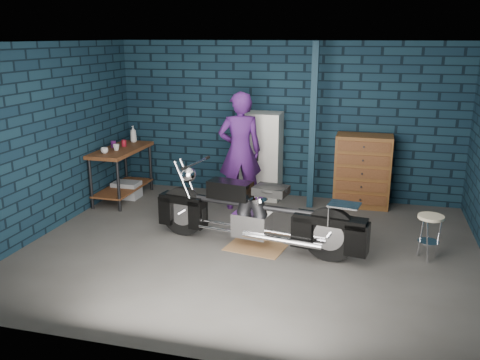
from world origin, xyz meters
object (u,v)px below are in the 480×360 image
Objects in this scene: locker at (260,156)px; shop_stool at (429,237)px; person at (240,151)px; storage_bin at (127,190)px; workbench at (122,174)px; motorcycle at (256,208)px; tool_chest at (362,171)px.

locker reaches higher than shop_stool.
storage_bin is at bearing -21.47° from person.
person is 3.23m from shop_stool.
shop_stool reaches higher than storage_bin.
workbench reaches higher than shop_stool.
locker reaches higher than storage_bin.
workbench is 2.37× the size of shop_stool.
person reaches higher than motorcycle.
shop_stool is at bearing -65.33° from tool_chest.
motorcycle is (2.74, -1.49, 0.10)m from workbench.
locker is at bearing 110.72° from motorcycle.
person reaches higher than tool_chest.
storage_bin is 5.12m from shop_stool.
shop_stool is at bearing -15.46° from storage_bin.
storage_bin is at bearing -165.15° from locker.
person is 3.27× the size of shop_stool.
tool_chest is 2.05× the size of shop_stool.
person reaches higher than shop_stool.
tool_chest is at bearing 9.64° from workbench.
workbench is 0.72× the size of person.
storage_bin is at bearing 164.54° from shop_stool.
workbench is 3.04× the size of storage_bin.
motorcycle is 5.48× the size of storage_bin.
tool_chest is at bearing 0.00° from locker.
storage_bin is 0.78× the size of shop_stool.
person is at bearing -162.34° from tool_chest.
workbench is at bearing 165.48° from shop_stool.
person is (2.10, 0.07, 0.51)m from workbench.
person is at bearing 121.77° from motorcycle.
storage_bin is 0.38× the size of tool_chest.
tool_chest reaches higher than motorcycle.
person is 2.08m from tool_chest.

